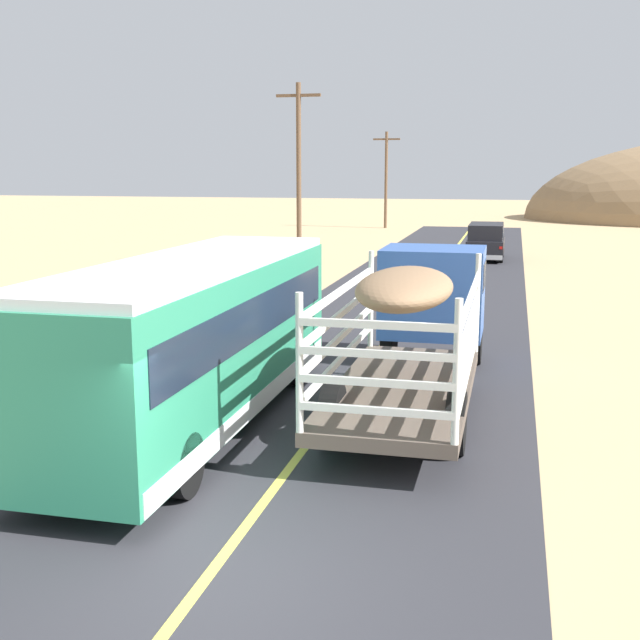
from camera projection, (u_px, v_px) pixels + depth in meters
ground_plane at (202, 586)px, 9.50m from camera, size 240.00×240.00×0.00m
road_surface at (202, 585)px, 9.49m from camera, size 8.00×120.00×0.02m
road_centre_line at (202, 584)px, 9.49m from camera, size 0.16×117.60×0.00m
livestock_truck at (423, 307)px, 18.08m from camera, size 2.53×9.70×3.02m
bus at (195, 337)px, 15.06m from camera, size 2.54×10.00×3.21m
car_far at (486, 240)px, 42.94m from camera, size 1.90×4.62×1.93m
power_pole_mid at (299, 171)px, 38.93m from camera, size 2.20×0.24×8.88m
power_pole_far at (386, 177)px, 65.19m from camera, size 2.20×0.24×7.75m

